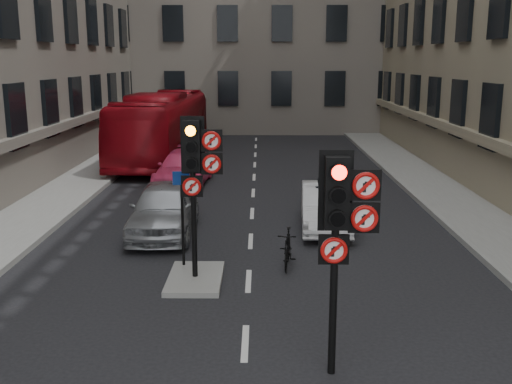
{
  "coord_description": "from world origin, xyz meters",
  "views": [
    {
      "loc": [
        0.26,
        -7.7,
        4.91
      ],
      "look_at": [
        0.19,
        2.59,
        2.6
      ],
      "focal_mm": 42.0,
      "sensor_mm": 36.0,
      "label": 1
    }
  ],
  "objects_px": {
    "car_white": "(325,206)",
    "info_sign": "(182,205)",
    "car_pink": "(184,168)",
    "motorcyclist": "(321,202)",
    "signal_near": "(342,217)",
    "signal_far": "(196,163)",
    "car_silver": "(164,208)",
    "motorcycle": "(288,248)",
    "bus_red": "(163,127)"
  },
  "relations": [
    {
      "from": "car_silver",
      "to": "car_pink",
      "type": "bearing_deg",
      "value": 91.61
    },
    {
      "from": "motorcycle",
      "to": "signal_far",
      "type": "bearing_deg",
      "value": -147.07
    },
    {
      "from": "motorcycle",
      "to": "motorcyclist",
      "type": "distance_m",
      "value": 3.48
    },
    {
      "from": "car_pink",
      "to": "bus_red",
      "type": "distance_m",
      "value": 6.27
    },
    {
      "from": "signal_near",
      "to": "car_silver",
      "type": "xyz_separation_m",
      "value": [
        -3.96,
        7.75,
        -1.85
      ]
    },
    {
      "from": "signal_near",
      "to": "car_silver",
      "type": "distance_m",
      "value": 8.9
    },
    {
      "from": "car_pink",
      "to": "car_white",
      "type": "bearing_deg",
      "value": -47.41
    },
    {
      "from": "signal_far",
      "to": "info_sign",
      "type": "height_order",
      "value": "signal_far"
    },
    {
      "from": "motorcyclist",
      "to": "signal_far",
      "type": "bearing_deg",
      "value": 74.55
    },
    {
      "from": "car_silver",
      "to": "info_sign",
      "type": "bearing_deg",
      "value": -73.55
    },
    {
      "from": "signal_near",
      "to": "bus_red",
      "type": "height_order",
      "value": "signal_near"
    },
    {
      "from": "car_white",
      "to": "info_sign",
      "type": "distance_m",
      "value": 5.29
    },
    {
      "from": "signal_far",
      "to": "car_pink",
      "type": "relative_size",
      "value": 0.78
    },
    {
      "from": "signal_near",
      "to": "motorcyclist",
      "type": "relative_size",
      "value": 2.25
    },
    {
      "from": "signal_near",
      "to": "signal_far",
      "type": "bearing_deg",
      "value": 123.02
    },
    {
      "from": "car_white",
      "to": "motorcyclist",
      "type": "xyz_separation_m",
      "value": [
        -0.13,
        -0.09,
        0.15
      ]
    },
    {
      "from": "car_pink",
      "to": "motorcyclist",
      "type": "height_order",
      "value": "motorcyclist"
    },
    {
      "from": "car_silver",
      "to": "motorcycle",
      "type": "bearing_deg",
      "value": -39.57
    },
    {
      "from": "car_white",
      "to": "info_sign",
      "type": "xyz_separation_m",
      "value": [
        -3.72,
        -3.64,
        0.93
      ]
    },
    {
      "from": "bus_red",
      "to": "motorcyclist",
      "type": "relative_size",
      "value": 7.42
    },
    {
      "from": "signal_far",
      "to": "motorcyclist",
      "type": "distance_m",
      "value": 5.65
    },
    {
      "from": "car_pink",
      "to": "bus_red",
      "type": "bearing_deg",
      "value": 110.11
    },
    {
      "from": "info_sign",
      "to": "signal_near",
      "type": "bearing_deg",
      "value": -64.23
    },
    {
      "from": "car_silver",
      "to": "car_white",
      "type": "distance_m",
      "value": 4.69
    },
    {
      "from": "signal_near",
      "to": "info_sign",
      "type": "height_order",
      "value": "signal_near"
    },
    {
      "from": "car_white",
      "to": "car_pink",
      "type": "relative_size",
      "value": 0.85
    },
    {
      "from": "signal_far",
      "to": "motorcycle",
      "type": "relative_size",
      "value": 2.36
    },
    {
      "from": "car_white",
      "to": "motorcyclist",
      "type": "distance_m",
      "value": 0.22
    },
    {
      "from": "car_silver",
      "to": "motorcycle",
      "type": "distance_m",
      "value": 4.38
    },
    {
      "from": "car_silver",
      "to": "car_pink",
      "type": "relative_size",
      "value": 0.94
    },
    {
      "from": "car_white",
      "to": "bus_red",
      "type": "distance_m",
      "value": 13.78
    },
    {
      "from": "motorcycle",
      "to": "bus_red",
      "type": "bearing_deg",
      "value": 116.03
    },
    {
      "from": "car_white",
      "to": "car_silver",
      "type": "bearing_deg",
      "value": -169.41
    },
    {
      "from": "signal_near",
      "to": "signal_far",
      "type": "height_order",
      "value": "signal_far"
    },
    {
      "from": "car_pink",
      "to": "motorcyclist",
      "type": "bearing_deg",
      "value": -48.59
    },
    {
      "from": "signal_near",
      "to": "motorcyclist",
      "type": "xyz_separation_m",
      "value": [
        0.55,
        8.29,
        -1.79
      ]
    },
    {
      "from": "car_white",
      "to": "signal_far",
      "type": "bearing_deg",
      "value": -123.95
    },
    {
      "from": "signal_near",
      "to": "bus_red",
      "type": "distance_m",
      "value": 21.28
    },
    {
      "from": "signal_far",
      "to": "info_sign",
      "type": "distance_m",
      "value": 1.41
    },
    {
      "from": "signal_far",
      "to": "info_sign",
      "type": "relative_size",
      "value": 1.58
    },
    {
      "from": "signal_far",
      "to": "motorcycle",
      "type": "distance_m",
      "value": 3.2
    },
    {
      "from": "car_white",
      "to": "bus_red",
      "type": "xyz_separation_m",
      "value": [
        -6.67,
        12.02,
        0.99
      ]
    },
    {
      "from": "signal_far",
      "to": "car_pink",
      "type": "bearing_deg",
      "value": 98.85
    },
    {
      "from": "car_white",
      "to": "signal_near",
      "type": "bearing_deg",
      "value": -91.72
    },
    {
      "from": "signal_far",
      "to": "info_sign",
      "type": "xyz_separation_m",
      "value": [
        -0.44,
        0.74,
        -1.12
      ]
    },
    {
      "from": "signal_far",
      "to": "motorcycle",
      "type": "bearing_deg",
      "value": 26.31
    },
    {
      "from": "signal_far",
      "to": "bus_red",
      "type": "height_order",
      "value": "signal_far"
    },
    {
      "from": "motorcycle",
      "to": "motorcyclist",
      "type": "bearing_deg",
      "value": 77.8
    },
    {
      "from": "signal_far",
      "to": "car_silver",
      "type": "height_order",
      "value": "signal_far"
    },
    {
      "from": "car_pink",
      "to": "car_silver",
      "type": "bearing_deg",
      "value": -84.13
    }
  ]
}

